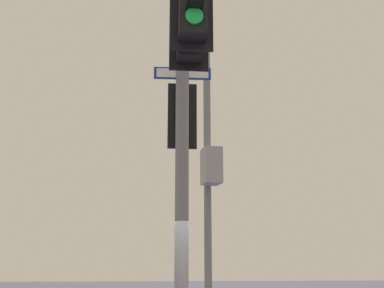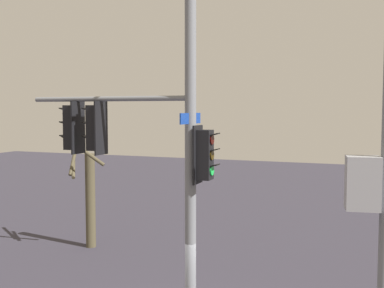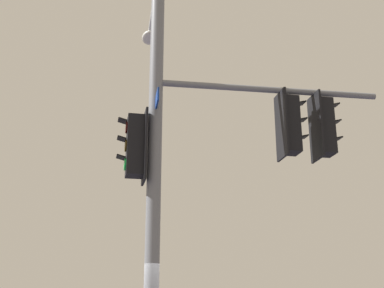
# 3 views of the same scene
# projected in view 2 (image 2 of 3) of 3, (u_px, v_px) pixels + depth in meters

# --- Properties ---
(main_signal_pole_assembly) EXTENTS (4.97, 3.17, 8.34)m
(main_signal_pole_assembly) POSITION_uv_depth(u_px,v_px,m) (154.00, 142.00, 10.92)
(main_signal_pole_assembly) COLOR slate
(main_signal_pole_assembly) RESTS_ON ground
(secondary_pole_assembly) EXTENTS (0.80, 0.55, 7.77)m
(secondary_pole_assembly) POSITION_uv_depth(u_px,v_px,m) (375.00, 194.00, 8.41)
(secondary_pole_assembly) COLOR slate
(secondary_pole_assembly) RESTS_ON ground
(bare_tree_behind_pole) EXTENTS (2.00, 1.53, 4.58)m
(bare_tree_behind_pole) POSITION_uv_depth(u_px,v_px,m) (89.00, 194.00, 19.08)
(bare_tree_behind_pole) COLOR #4B442F
(bare_tree_behind_pole) RESTS_ON ground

